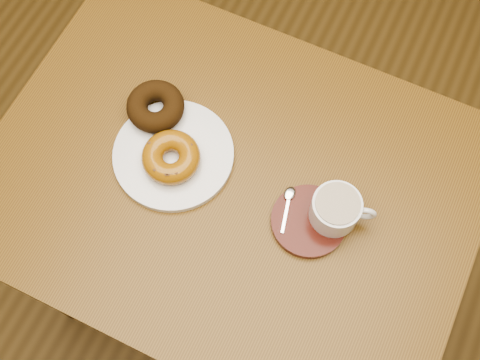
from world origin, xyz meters
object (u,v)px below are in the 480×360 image
at_px(cafe_table, 231,205).
at_px(donut_plate, 174,155).
at_px(saucer, 309,221).
at_px(coffee_cup, 336,209).

height_order(cafe_table, donut_plate, donut_plate).
distance_m(donut_plate, saucer, 0.27).
distance_m(cafe_table, saucer, 0.21).
bearing_deg(saucer, cafe_table, 174.78).
height_order(donut_plate, saucer, same).
relative_size(donut_plate, saucer, 1.66).
bearing_deg(donut_plate, saucer, -2.73).
xyz_separation_m(donut_plate, saucer, (0.27, -0.01, 0.00)).
distance_m(cafe_table, coffee_cup, 0.26).
relative_size(cafe_table, coffee_cup, 8.03).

